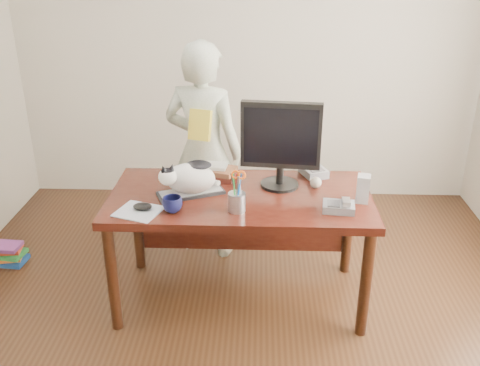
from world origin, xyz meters
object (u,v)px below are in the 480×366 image
at_px(monitor, 281,141).
at_px(book_pile_b, 8,254).
at_px(speaker, 363,189).
at_px(coffee_mug, 172,204).
at_px(book_stack, 217,172).
at_px(baseball, 316,183).
at_px(keyboard, 191,193).
at_px(mouse, 143,206).
at_px(pen_cup, 237,200).
at_px(phone, 339,206).
at_px(calculator, 314,171).
at_px(person, 204,152).
at_px(desk, 241,210).
at_px(cat, 188,177).

relative_size(monitor, book_pile_b, 2.13).
bearing_deg(speaker, coffee_mug, -158.46).
bearing_deg(book_stack, baseball, 1.18).
xyz_separation_m(keyboard, mouse, (-0.25, -0.22, 0.01)).
distance_m(pen_cup, phone, 0.59).
relative_size(phone, calculator, 0.87).
relative_size(baseball, person, 0.05).
bearing_deg(book_pile_b, calculator, -0.72).
height_order(desk, pen_cup, pen_cup).
relative_size(mouse, calculator, 0.57).
height_order(monitor, book_pile_b, monitor).
bearing_deg(mouse, speaker, 26.26).
distance_m(calculator, book_pile_b, 2.30).
height_order(baseball, book_pile_b, baseball).
relative_size(baseball, calculator, 0.33).
distance_m(speaker, book_pile_b, 2.60).
height_order(mouse, book_pile_b, mouse).
height_order(phone, speaker, speaker).
bearing_deg(person, mouse, 90.02).
xyz_separation_m(phone, book_stack, (-0.74, 0.45, 0.01)).
height_order(mouse, coffee_mug, coffee_mug).
bearing_deg(baseball, coffee_mug, -157.16).
height_order(phone, book_pile_b, phone).
relative_size(keyboard, baseball, 5.88).
xyz_separation_m(desk, calculator, (0.47, 0.24, 0.17)).
relative_size(cat, mouse, 2.96).
bearing_deg(coffee_mug, keyboard, 71.73).
distance_m(desk, speaker, 0.78).
xyz_separation_m(monitor, phone, (0.33, -0.31, -0.28)).
bearing_deg(book_pile_b, speaker, -9.64).
bearing_deg(pen_cup, person, 108.31).
bearing_deg(monitor, speaker, -14.75).
xyz_separation_m(coffee_mug, speaker, (1.11, 0.17, 0.04)).
bearing_deg(coffee_mug, phone, 2.86).
xyz_separation_m(cat, pen_cup, (0.30, -0.20, -0.05)).
bearing_deg(book_stack, mouse, -115.25).
height_order(monitor, book_stack, monitor).
relative_size(keyboard, coffee_mug, 3.75).
bearing_deg(pen_cup, desk, 87.80).
xyz_separation_m(monitor, speaker, (0.49, -0.19, -0.23)).
height_order(monitor, baseball, monitor).
relative_size(speaker, baseball, 2.28).
relative_size(coffee_mug, speaker, 0.69).
height_order(keyboard, phone, phone).
height_order(mouse, calculator, calculator).
height_order(mouse, book_stack, book_stack).
height_order(coffee_mug, phone, coffee_mug).
bearing_deg(person, cat, 105.11).
bearing_deg(calculator, phone, -99.68).
height_order(cat, calculator, cat).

